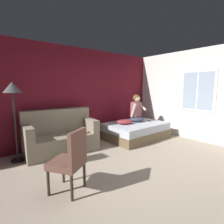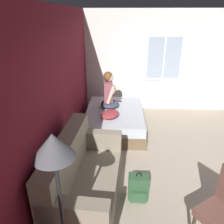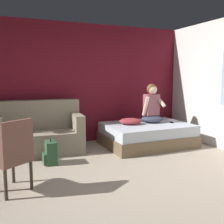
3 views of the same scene
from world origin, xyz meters
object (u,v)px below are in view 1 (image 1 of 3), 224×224
Objects in this scene: cell_phone at (149,121)px; couch at (61,136)px; side_chair at (70,159)px; backpack at (79,152)px; throw_pillow at (125,122)px; bed at (135,130)px; floor_lamp at (13,95)px; person_seated at (137,111)px.

couch is at bearing -173.11° from cell_phone.
side_chair reaches higher than cell_phone.
cell_phone is at bearing 6.85° from backpack.
throw_pillow is at bearing -174.40° from cell_phone.
bed is 3.49m from floor_lamp.
floor_lamp is (-0.40, 1.77, 0.90)m from side_chair.
couch is 3.83× the size of backpack.
cell_phone reaches higher than bed.
person_seated reaches higher than throw_pillow.
person_seated is 0.65m from throw_pillow.
floor_lamp reaches higher than side_chair.
throw_pillow is 3.03m from floor_lamp.
side_chair is 2.14× the size of backpack.
bed is 1.07× the size of couch.
floor_lamp is (-1.06, 0.82, 1.24)m from backpack.
bed is at bearing -145.08° from person_seated.
person_seated is 3.52m from floor_lamp.
couch is 12.19× the size of cell_phone.
throw_pillow is (2.48, 1.46, 0.02)m from side_chair.
backpack is 0.95× the size of throw_pillow.
backpack is at bearing -37.84° from floor_lamp.
cell_phone is at bearing -31.13° from person_seated.
couch is 1.42m from floor_lamp.
backpack is (-2.40, -0.57, -0.64)m from person_seated.
side_chair is (-2.86, -1.37, 0.30)m from bed.
cell_phone is 3.99m from floor_lamp.
person_seated is 0.51× the size of floor_lamp.
side_chair reaches higher than bed.
couch is (-2.28, 0.37, 0.16)m from bed.
throw_pillow reaches higher than backpack.
cell_phone is (0.96, -0.18, -0.07)m from throw_pillow.
bed is 1.11× the size of floor_lamp.
couch is at bearing 171.50° from throw_pillow.
person_seated is at bearing 26.32° from side_chair.
throw_pillow is at bearing 15.63° from backpack.
floor_lamp reaches higher than bed.
side_chair is at bearing -124.73° from backpack.
person_seated is at bearing -5.30° from couch.
person_seated is 1.82× the size of throw_pillow.
couch is 1.79× the size of side_chair.
bed is at bearing -172.71° from cell_phone.
cell_phone is at bearing -7.21° from floor_lamp.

